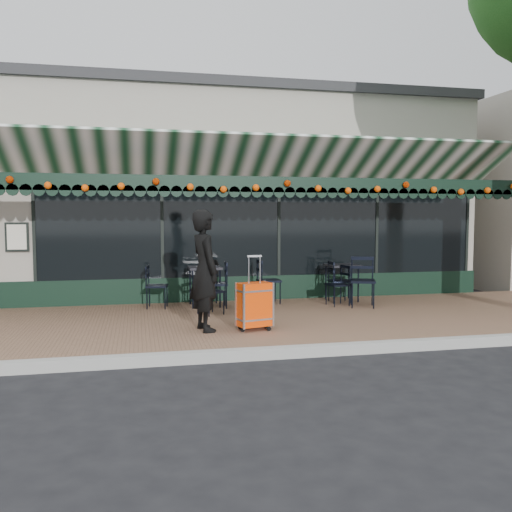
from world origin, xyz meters
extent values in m
plane|color=black|center=(0.00, 0.00, 0.00)|extent=(80.00, 80.00, 0.00)
cube|color=brown|center=(0.00, 2.00, 0.07)|extent=(18.00, 4.00, 0.15)
cube|color=#9E9E99|center=(0.00, -0.08, 0.07)|extent=(18.00, 0.16, 0.15)
cube|color=#9E9589|center=(0.00, 8.00, 2.25)|extent=(12.00, 8.00, 4.50)
cube|color=black|center=(1.20, 3.98, 1.65)|extent=(9.20, 0.04, 2.00)
cube|color=silver|center=(-3.70, 3.94, 1.50)|extent=(0.42, 0.04, 0.55)
cube|color=black|center=(0.00, 2.52, 2.46)|extent=(12.00, 0.03, 0.28)
cylinder|color=orange|center=(0.00, 2.46, 2.44)|extent=(11.60, 0.12, 0.12)
imported|color=black|center=(-0.49, 1.19, 1.07)|extent=(0.57, 0.75, 1.84)
cube|color=#F74107|center=(0.25, 1.05, 0.55)|extent=(0.55, 0.40, 0.66)
cube|color=black|center=(0.25, 1.05, 0.18)|extent=(0.55, 0.40, 0.07)
cube|color=silver|center=(0.25, 1.05, 1.08)|extent=(0.22, 0.09, 0.41)
cube|color=black|center=(2.62, 3.47, 0.88)|extent=(0.61, 0.61, 0.04)
cylinder|color=black|center=(2.36, 3.22, 0.51)|extent=(0.03, 0.03, 0.71)
cylinder|color=black|center=(2.87, 3.22, 0.51)|extent=(0.03, 0.03, 0.71)
cylinder|color=black|center=(2.36, 3.73, 0.51)|extent=(0.03, 0.03, 0.71)
cylinder|color=black|center=(2.87, 3.73, 0.51)|extent=(0.03, 0.03, 0.71)
cube|color=black|center=(-0.22, 3.42, 0.90)|extent=(0.62, 0.62, 0.04)
cylinder|color=black|center=(-0.48, 3.17, 0.51)|extent=(0.03, 0.03, 0.72)
cylinder|color=black|center=(0.04, 3.17, 0.51)|extent=(0.03, 0.03, 0.72)
cylinder|color=black|center=(-0.48, 3.68, 0.51)|extent=(0.03, 0.03, 0.72)
cylinder|color=black|center=(0.04, 3.68, 0.51)|extent=(0.03, 0.03, 0.72)
camera|label=1|loc=(-1.49, -6.96, 1.90)|focal=38.00mm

